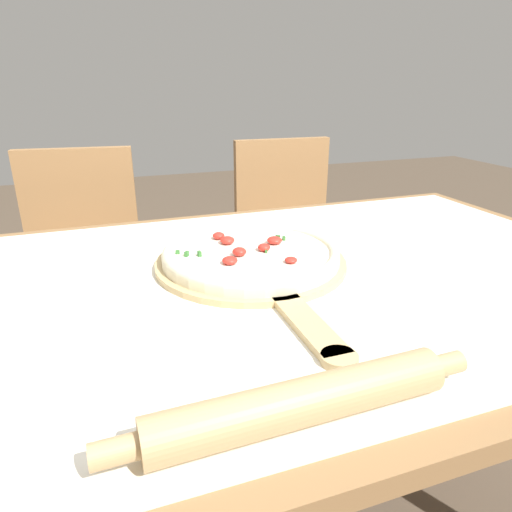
# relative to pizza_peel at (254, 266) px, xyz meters

# --- Properties ---
(dining_table) EXTENTS (1.50, 0.92, 0.77)m
(dining_table) POSITION_rel_pizza_peel_xyz_m (0.02, -0.04, -0.11)
(dining_table) COLOR olive
(dining_table) RESTS_ON ground_plane
(towel_cloth) EXTENTS (1.42, 0.84, 0.00)m
(towel_cloth) POSITION_rel_pizza_peel_xyz_m (0.02, -0.04, -0.01)
(towel_cloth) COLOR white
(towel_cloth) RESTS_ON dining_table
(pizza_peel) EXTENTS (0.37, 0.56, 0.01)m
(pizza_peel) POSITION_rel_pizza_peel_xyz_m (0.00, 0.00, 0.00)
(pizza_peel) COLOR tan
(pizza_peel) RESTS_ON towel_cloth
(pizza) EXTENTS (0.34, 0.34, 0.03)m
(pizza) POSITION_rel_pizza_peel_xyz_m (-0.00, 0.02, 0.02)
(pizza) COLOR beige
(pizza) RESTS_ON pizza_peel
(rolling_pin) EXTENTS (0.42, 0.06, 0.05)m
(rolling_pin) POSITION_rel_pizza_peel_xyz_m (-0.09, -0.41, 0.02)
(rolling_pin) COLOR tan
(rolling_pin) RESTS_ON towel_cloth
(chair_left) EXTENTS (0.44, 0.44, 0.91)m
(chair_left) POSITION_rel_pizza_peel_xyz_m (-0.34, 0.80, -0.26)
(chair_left) COLOR #A37547
(chair_left) RESTS_ON ground_plane
(chair_right) EXTENTS (0.42, 0.42, 0.91)m
(chair_right) POSITION_rel_pizza_peel_xyz_m (0.42, 0.80, -0.26)
(chair_right) COLOR #A37547
(chair_right) RESTS_ON ground_plane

